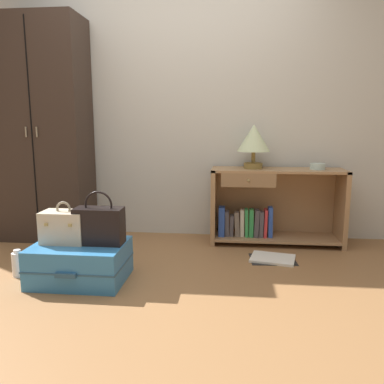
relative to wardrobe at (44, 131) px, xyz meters
name	(u,v)px	position (x,y,z in m)	size (l,w,h in m)	color
ground_plane	(149,296)	(1.24, -1.20, -1.02)	(9.00, 9.00, 0.00)	olive
back_wall	(179,102)	(1.24, 0.30, 0.28)	(6.40, 0.10, 2.60)	beige
wardrobe	(44,131)	(0.00, 0.00, 0.00)	(0.80, 0.47, 2.05)	#33261E
bookshelf	(270,207)	(2.12, 0.05, -0.68)	(1.19, 0.39, 0.69)	#A37A51
table_lamp	(254,140)	(1.95, 0.05, -0.07)	(0.30, 0.30, 0.40)	olive
bowl	(318,166)	(2.52, 0.02, -0.30)	(0.13, 0.13, 0.06)	silver
suitcase_large	(80,262)	(0.71, -1.00, -0.89)	(0.64, 0.50, 0.27)	teal
train_case	(64,227)	(0.60, -0.98, -0.64)	(0.31, 0.20, 0.30)	beige
handbag	(99,225)	(0.85, -0.98, -0.62)	(0.33, 0.16, 0.37)	black
bottle	(18,264)	(0.23, -0.98, -0.93)	(0.08, 0.08, 0.20)	white
open_book_on_floor	(273,259)	(2.10, -0.43, -1.02)	(0.40, 0.33, 0.02)	white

